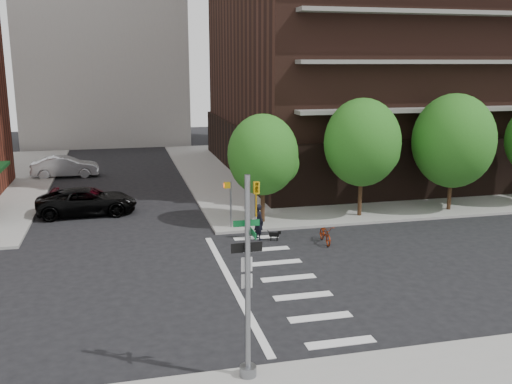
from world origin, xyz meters
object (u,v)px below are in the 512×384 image
Objects in this scene: parked_car_maroon at (91,199)px; parked_car_silver at (65,167)px; scooter at (325,234)px; dog_walker at (259,222)px; traffic_signal at (249,294)px; parked_car_black at (87,201)px.

parked_car_silver is at bearing 17.58° from parked_car_maroon.
parked_car_maroon is at bearing 144.89° from scooter.
dog_walker is at bearing -152.29° from parked_car_silver.
parked_car_maroon is 11.56m from parked_car_silver.
traffic_signal is 1.14× the size of parked_car_silver.
dog_walker is (11.28, -19.91, 0.09)m from parked_car_silver.
parked_car_black is 1.25× the size of parked_car_maroon.
dog_walker is at bearing -130.99° from parked_car_black.
dog_walker is (3.55, 13.20, -1.74)m from traffic_signal.
parked_car_maroon is at bearing -169.66° from parked_car_silver.
traffic_signal reaches higher than dog_walker.
parked_car_black is (-5.46, 20.56, -1.87)m from traffic_signal.
scooter is (12.04, -10.03, -0.20)m from parked_car_maroon.
traffic_signal reaches higher than parked_car_black.
parked_car_maroon is (-5.30, 21.82, -2.01)m from traffic_signal.
scooter is (14.47, -21.33, -0.38)m from parked_car_silver.
parked_car_maroon is at bearing 29.09° from dog_walker.
parked_car_silver is 25.78m from scooter.
parked_car_maroon is at bearing -9.07° from parked_car_black.
parked_car_maroon is 12.35m from dog_walker.
parked_car_black is 11.63m from dog_walker.
scooter is at bearing 60.24° from traffic_signal.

